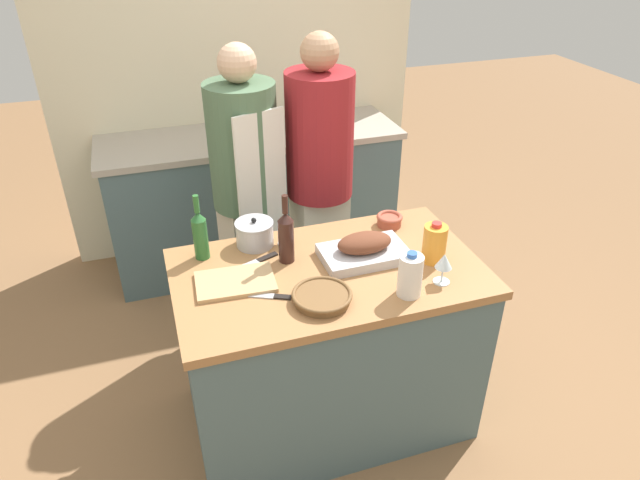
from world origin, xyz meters
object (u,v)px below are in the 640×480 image
at_px(wine_bottle_green, 286,236).
at_px(wine_bottle_dark, 200,234).
at_px(knife_paring, 270,296).
at_px(stock_pot, 255,234).
at_px(wine_glass_right, 285,225).
at_px(mixing_bowl, 389,220).
at_px(wicker_basket, 322,297).
at_px(condiment_bottle_short, 243,128).
at_px(milk_jug, 410,275).
at_px(person_cook_guest, 320,174).
at_px(juice_jug, 435,243).
at_px(knife_chef, 254,263).
at_px(condiment_bottle_tall, 257,117).
at_px(cutting_board, 235,282).
at_px(wine_glass_left, 444,262).
at_px(person_cook_aproned, 246,185).
at_px(roasting_pan, 364,249).

xyz_separation_m(wine_bottle_green, wine_bottle_dark, (-0.35, 0.14, -0.01)).
bearing_deg(wine_bottle_green, knife_paring, -119.51).
distance_m(stock_pot, knife_paring, 0.41).
xyz_separation_m(wine_bottle_green, wine_glass_right, (0.03, 0.14, -0.03)).
distance_m(mixing_bowl, wine_bottle_dark, 0.90).
xyz_separation_m(wicker_basket, condiment_bottle_short, (0.03, 1.62, 0.12)).
distance_m(milk_jug, person_cook_guest, 1.10).
bearing_deg(milk_jug, knife_paring, 163.82).
xyz_separation_m(juice_jug, person_cook_guest, (-0.22, 0.91, -0.04)).
distance_m(wine_bottle_dark, knife_paring, 0.45).
bearing_deg(milk_jug, person_cook_guest, 90.82).
bearing_deg(knife_chef, condiment_bottle_tall, 76.40).
bearing_deg(cutting_board, condiment_bottle_tall, 73.96).
bearing_deg(knife_chef, wine_bottle_green, -7.94).
bearing_deg(wine_glass_right, knife_paring, -113.70).
height_order(wine_bottle_dark, wine_glass_right, wine_bottle_dark).
bearing_deg(juice_jug, wine_bottle_dark, 160.40).
bearing_deg(knife_paring, condiment_bottle_tall, 78.66).
distance_m(juice_jug, wine_glass_left, 0.16).
bearing_deg(condiment_bottle_short, wine_bottle_green, -93.61).
height_order(juice_jug, condiment_bottle_tall, condiment_bottle_tall).
height_order(mixing_bowl, condiment_bottle_tall, condiment_bottle_tall).
xyz_separation_m(cutting_board, wine_glass_right, (0.28, 0.24, 0.09)).
xyz_separation_m(wine_bottle_dark, knife_paring, (0.21, -0.38, -0.12)).
xyz_separation_m(wine_bottle_green, person_cook_aproned, (-0.02, 0.73, -0.09)).
distance_m(wine_bottle_dark, condiment_bottle_tall, 1.49).
xyz_separation_m(wicker_basket, juice_jug, (0.55, 0.13, 0.06)).
height_order(milk_jug, wine_bottle_dark, wine_bottle_dark).
height_order(wine_bottle_green, wine_bottle_dark, wine_bottle_green).
distance_m(stock_pot, wine_glass_left, 0.85).
bearing_deg(wicker_basket, roasting_pan, 41.13).
bearing_deg(wine_bottle_dark, roasting_pan, -18.83).
height_order(wine_bottle_dark, person_cook_guest, person_cook_guest).
bearing_deg(wine_bottle_dark, knife_paring, -60.42).
bearing_deg(stock_pot, wicker_basket, -72.62).
bearing_deg(cutting_board, knife_paring, -48.84).
relative_size(wicker_basket, wine_glass_right, 1.75).
xyz_separation_m(stock_pot, milk_jug, (0.50, -0.56, 0.03)).
bearing_deg(stock_pot, condiment_bottle_tall, 76.59).
xyz_separation_m(wicker_basket, cutting_board, (-0.30, 0.22, -0.01)).
height_order(cutting_board, person_cook_aproned, person_cook_aproned).
relative_size(stock_pot, milk_jug, 0.89).
relative_size(wicker_basket, juice_jug, 1.28).
xyz_separation_m(roasting_pan, wine_bottle_dark, (-0.67, 0.23, 0.07)).
distance_m(wine_glass_right, knife_paring, 0.42).
relative_size(wine_bottle_dark, person_cook_aproned, 0.18).
bearing_deg(wine_glass_right, milk_jug, -55.05).
distance_m(wicker_basket, wine_glass_right, 0.47).
distance_m(roasting_pan, wine_glass_left, 0.36).
height_order(cutting_board, wine_glass_right, wine_glass_right).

